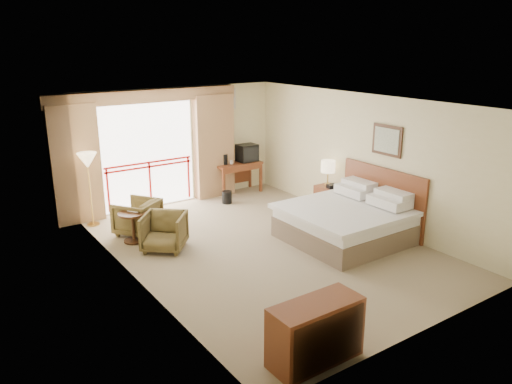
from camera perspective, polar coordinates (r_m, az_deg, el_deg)
floor at (r=9.43m, az=1.09°, el=-6.26°), size 7.00×7.00×0.00m
ceiling at (r=8.73m, az=1.19°, el=10.26°), size 7.00×7.00×0.00m
wall_back at (r=11.92m, az=-8.76°, el=5.31°), size 5.00×0.00×5.00m
wall_front at (r=6.61m, az=19.18°, el=-5.00°), size 5.00×0.00×5.00m
wall_left at (r=7.85m, az=-13.86°, el=-1.09°), size 0.00×7.00×7.00m
wall_right at (r=10.60m, az=12.21°, el=3.66°), size 0.00×7.00×7.00m
balcony_door at (r=11.62m, az=-12.23°, el=4.06°), size 2.40×0.00×2.40m
balcony_railing at (r=11.69m, az=-12.08°, el=2.19°), size 2.09×0.03×1.02m
curtain_left at (r=10.99m, az=-19.93°, el=2.95°), size 1.00×0.26×2.50m
curtain_right at (r=12.20m, az=-4.83°, el=5.23°), size 1.00×0.26×2.50m
valance at (r=11.31m, az=-12.46°, el=10.64°), size 4.40×0.22×0.28m
hvac_vent at (r=12.36m, az=-3.40°, el=10.57°), size 0.50×0.04×0.50m
bed at (r=9.78m, az=10.33°, el=-3.31°), size 2.13×2.06×0.97m
headboard at (r=10.36m, az=14.21°, el=-0.79°), size 0.06×2.10×1.30m
framed_art at (r=10.08m, az=14.74°, el=5.73°), size 0.04×0.72×0.60m
nightstand at (r=11.23m, az=8.26°, el=-0.87°), size 0.45×0.53×0.63m
table_lamp at (r=11.07m, az=8.24°, el=2.86°), size 0.31×0.31×0.55m
phone at (r=10.99m, az=8.67°, el=0.66°), size 0.22×0.18×0.09m
desk at (r=12.59m, az=-2.28°, el=2.65°), size 1.20×0.58×0.78m
tv at (r=12.61m, az=-1.00°, el=4.49°), size 0.48×0.38×0.44m
coffee_maker at (r=12.30m, az=-3.55°, el=3.72°), size 0.12×0.12×0.26m
cup at (r=12.35m, az=-2.83°, el=3.40°), size 0.09×0.09×0.10m
wastebasket at (r=11.86m, az=-3.34°, el=-0.59°), size 0.30×0.30×0.29m
armchair_far at (r=10.32m, az=-13.29°, el=-4.64°), size 1.06×1.07×0.71m
armchair_near at (r=9.47m, az=-10.34°, el=-6.44°), size 1.06×1.06×0.69m
side_table at (r=9.79m, az=-13.90°, el=-3.34°), size 0.54×0.54×0.59m
book at (r=9.73m, az=-13.98°, el=-2.29°), size 0.28×0.29×0.02m
floor_lamp at (r=10.67m, az=-18.71°, el=3.12°), size 0.39×0.39×1.55m
dresser at (r=6.20m, az=6.86°, el=-15.64°), size 1.16×0.49×0.77m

